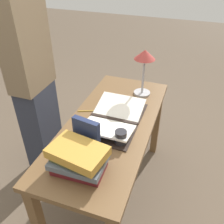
# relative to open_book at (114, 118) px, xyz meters

# --- Properties ---
(ground_plane) EXTENTS (12.00, 12.00, 0.00)m
(ground_plane) POSITION_rel_open_book_xyz_m (0.03, -0.01, -0.77)
(ground_plane) COLOR brown
(reading_desk) EXTENTS (1.37, 0.58, 0.75)m
(reading_desk) POSITION_rel_open_book_xyz_m (0.03, -0.01, -0.14)
(reading_desk) COLOR brown
(reading_desk) RESTS_ON ground_plane
(open_book) EXTENTS (0.55, 0.36, 0.07)m
(open_book) POSITION_rel_open_book_xyz_m (0.00, 0.00, 0.00)
(open_book) COLOR black
(open_book) RESTS_ON reading_desk
(book_stack_tall) EXTENTS (0.24, 0.33, 0.16)m
(book_stack_tall) POSITION_rel_open_book_xyz_m (0.49, -0.03, 0.06)
(book_stack_tall) COLOR maroon
(book_stack_tall) RESTS_ON reading_desk
(book_standing_upright) EXTENTS (0.06, 0.17, 0.23)m
(book_standing_upright) POSITION_rel_open_book_xyz_m (0.34, -0.05, 0.09)
(book_standing_upright) COLOR #1E284C
(book_standing_upright) RESTS_ON reading_desk
(reading_lamp) EXTENTS (0.16, 0.16, 0.38)m
(reading_lamp) POSITION_rel_open_book_xyz_m (-0.43, 0.10, 0.27)
(reading_lamp) COLOR #ADADB2
(reading_lamp) RESTS_ON reading_desk
(coffee_mug) EXTENTS (0.10, 0.07, 0.09)m
(coffee_mug) POSITION_rel_open_book_xyz_m (0.21, 0.12, 0.03)
(coffee_mug) COLOR #28282D
(coffee_mug) RESTS_ON reading_desk
(pencil) EXTENTS (0.06, 0.15, 0.01)m
(pencil) POSITION_rel_open_book_xyz_m (-0.05, -0.22, -0.02)
(pencil) COLOR gold
(pencil) RESTS_ON reading_desk
(person_reader) EXTENTS (0.36, 0.22, 1.78)m
(person_reader) POSITION_rel_open_book_xyz_m (-0.09, -0.69, 0.12)
(person_reader) COLOR #2D3342
(person_reader) RESTS_ON ground_plane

